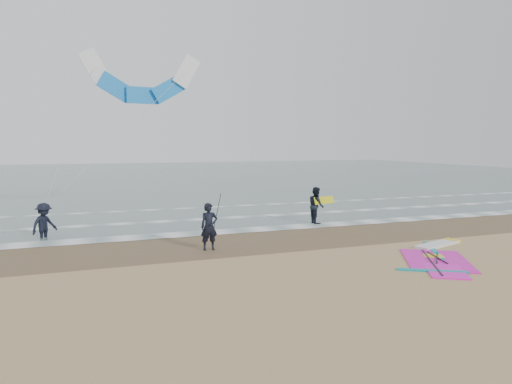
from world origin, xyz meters
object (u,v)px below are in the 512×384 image
object	(u,v)px
windsurf_rig	(438,256)
person_walking	(316,205)
person_standing	(209,227)
person_wading	(44,217)
surf_kite	(142,82)

from	to	relation	value
windsurf_rig	person_walking	bearing A→B (deg)	97.41
person_standing	person_wading	size ratio (longest dim) A/B	0.97
person_walking	surf_kite	bearing A→B (deg)	65.34
person_standing	person_wading	bearing A→B (deg)	142.43
person_walking	surf_kite	xyz separation A→B (m)	(-8.14, 5.00, 6.51)
person_walking	surf_kite	size ratio (longest dim) A/B	0.24
windsurf_rig	person_walking	xyz separation A→B (m)	(-1.01, 7.79, 0.92)
windsurf_rig	surf_kite	bearing A→B (deg)	125.59
person_standing	person_wading	xyz separation A→B (m)	(-6.26, 4.63, 0.03)
person_wading	surf_kite	world-z (taller)	surf_kite
windsurf_rig	person_walking	distance (m)	7.91
person_standing	person_walking	size ratio (longest dim) A/B	0.97
surf_kite	windsurf_rig	bearing A→B (deg)	-54.41
person_standing	person_walking	bearing A→B (deg)	29.46
person_wading	person_standing	bearing A→B (deg)	-81.20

